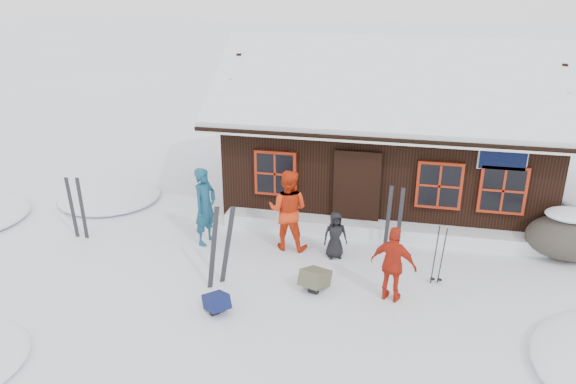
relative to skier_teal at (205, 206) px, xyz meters
name	(u,v)px	position (x,y,z in m)	size (l,w,h in m)	color
ground	(300,276)	(2.44, -1.07, -0.92)	(120.00, 120.00, 0.00)	white
mountain_hut	(388,142)	(3.94, 3.92, 0.65)	(8.90, 6.09, 4.42)	black
snow_drift	(379,229)	(3.94, 1.18, -0.75)	(7.60, 0.60, 0.35)	white
snow_mounds	(384,244)	(4.09, 0.80, -0.92)	(20.60, 13.20, 0.48)	white
skier_teal	(205,206)	(0.00, 0.00, 0.00)	(0.67, 0.44, 1.85)	navy
skier_orange_left	(288,210)	(1.92, 0.15, 0.02)	(0.92, 0.72, 1.89)	red
skier_orange_right	(393,265)	(4.35, -1.58, -0.15)	(0.91, 0.38, 1.55)	#B72412
skier_crouched	(335,235)	(3.04, -0.08, -0.38)	(0.53, 0.34, 1.08)	black
boulder	(568,236)	(8.06, 0.99, -0.40)	(1.76, 1.32, 1.03)	#453F37
ski_pair_left	(220,247)	(0.93, -1.70, -0.09)	(0.56, 0.38, 1.75)	black
ski_pair_mid	(77,209)	(-3.06, -0.38, -0.18)	(0.41, 0.06, 1.58)	black
ski_pair_right	(394,220)	(4.28, 0.52, -0.17)	(0.41, 0.13, 1.61)	black
ski_poles	(439,256)	(5.23, -0.75, -0.31)	(0.23, 0.12, 1.31)	black
backpack_blue	(217,305)	(1.15, -2.67, -0.79)	(0.38, 0.51, 0.28)	#101848
backpack_olive	(315,281)	(2.83, -1.49, -0.76)	(0.45, 0.60, 0.33)	#504F39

